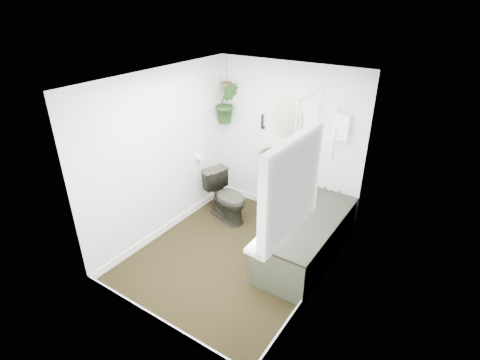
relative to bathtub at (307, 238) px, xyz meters
The scene contains 22 objects.
floor 0.99m from the bathtub, 147.99° to the right, with size 2.30×2.80×0.02m, color black.
ceiling 2.23m from the bathtub, 147.99° to the right, with size 2.30×2.80×0.02m, color white.
wall_back 1.49m from the bathtub, 131.32° to the left, with size 2.30×0.02×2.30m, color white.
wall_front 2.24m from the bathtub, 112.73° to the right, with size 2.30×0.02×2.30m, color white.
wall_left 2.20m from the bathtub, 165.69° to the right, with size 0.02×2.80×2.30m, color white.
wall_right 1.06m from the bathtub, 54.25° to the right, with size 0.02×2.80×2.30m, color white.
skirting 0.97m from the bathtub, 147.99° to the right, with size 2.30×2.80×0.10m, color white.
bathtub is the anchor object (origin of this frame).
bath_screen 1.15m from the bathtub, 123.96° to the left, with size 0.04×0.72×1.40m, color silver, non-canonical shape.
shower_box 1.51m from the bathtub, 90.00° to the left, with size 0.20×0.10×0.35m, color white.
oval_mirror 1.69m from the bathtub, 132.86° to the left, with size 0.46×0.03×0.62m, color tan.
wall_sconce 1.85m from the bathtub, 144.54° to the left, with size 0.04×0.04×0.22m, color black.
toilet_roll_holder 2.01m from the bathtub, behind, with size 0.11×0.11×0.11m, color white.
window_recess 1.84m from the bathtub, 76.41° to the right, with size 0.08×1.00×0.90m, color white.
window_sill 1.54m from the bathtub, 79.61° to the right, with size 0.18×1.00×0.04m, color white.
window_blinds 1.83m from the bathtub, 78.46° to the right, with size 0.01×0.86×0.76m, color white.
toilet 1.42m from the bathtub, behind, with size 0.42×0.73×0.75m, color black.
pedestal_sink 1.10m from the bathtub, 138.42° to the left, with size 0.60×0.51×1.03m, color black, non-canonical shape.
sill_plant 1.44m from the bathtub, 76.19° to the right, with size 0.19×0.17×0.22m, color black.
hanging_plant 2.34m from the bathtub, 157.04° to the left, with size 0.34×0.28×0.62m, color black.
soap_bottle 0.51m from the bathtub, 123.23° to the right, with size 0.09×0.09×0.19m, color black.
hanging_pot 2.49m from the bathtub, 157.04° to the left, with size 0.16×0.16×0.12m, color #463A23.
Camera 1 is at (2.27, -3.27, 3.13)m, focal length 28.00 mm.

